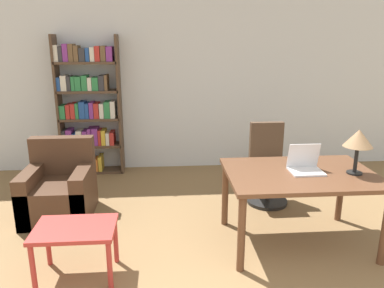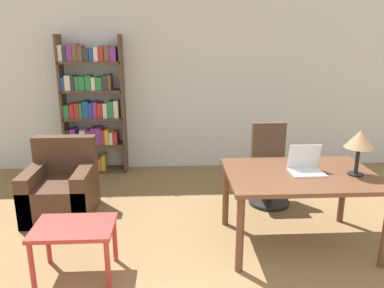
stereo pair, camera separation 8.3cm
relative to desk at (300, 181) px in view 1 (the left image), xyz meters
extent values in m
cube|color=silver|center=(-0.72, 2.48, 0.68)|extent=(8.00, 0.06, 2.70)
cube|color=brown|center=(0.00, 0.00, 0.07)|extent=(1.44, 1.00, 0.04)
cylinder|color=brown|center=(-0.66, -0.44, -0.31)|extent=(0.07, 0.07, 0.72)
cylinder|color=brown|center=(-0.66, 0.44, -0.31)|extent=(0.07, 0.07, 0.72)
cylinder|color=brown|center=(0.66, 0.44, -0.31)|extent=(0.07, 0.07, 0.72)
cube|color=silver|center=(0.05, -0.01, 0.10)|extent=(0.31, 0.25, 0.02)
cube|color=silver|center=(0.05, 0.08, 0.24)|extent=(0.31, 0.06, 0.25)
cube|color=navy|center=(0.05, 0.09, 0.24)|extent=(0.28, 0.05, 0.22)
cylinder|color=black|center=(0.50, -0.08, 0.10)|extent=(0.15, 0.15, 0.01)
cylinder|color=black|center=(0.50, -0.08, 0.24)|extent=(0.04, 0.04, 0.25)
cone|color=#93704C|center=(0.50, -0.08, 0.45)|extent=(0.27, 0.27, 0.17)
cylinder|color=black|center=(-0.03, 0.96, -0.65)|extent=(0.51, 0.51, 0.04)
cylinder|color=#262626|center=(-0.03, 0.96, -0.45)|extent=(0.06, 0.06, 0.34)
cube|color=#4C3828|center=(-0.03, 0.96, -0.23)|extent=(0.44, 0.44, 0.10)
cube|color=#4C3828|center=(-0.03, 1.14, 0.08)|extent=(0.42, 0.08, 0.52)
cube|color=#B2332D|center=(-2.09, -0.42, -0.21)|extent=(0.68, 0.48, 0.04)
cylinder|color=#B2332D|center=(-2.39, -0.62, -0.44)|extent=(0.04, 0.04, 0.44)
cylinder|color=#B2332D|center=(-1.78, -0.62, -0.44)|extent=(0.04, 0.04, 0.44)
cylinder|color=#B2332D|center=(-2.39, -0.21, -0.44)|extent=(0.04, 0.04, 0.44)
cylinder|color=#B2332D|center=(-1.78, -0.21, -0.44)|extent=(0.04, 0.04, 0.44)
cube|color=#472D1E|center=(-2.54, 0.78, -0.45)|extent=(0.74, 0.78, 0.43)
cube|color=#472D1E|center=(-2.54, 1.09, -0.01)|extent=(0.74, 0.16, 0.45)
cube|color=#472D1E|center=(-2.84, 0.78, -0.37)|extent=(0.16, 0.78, 0.58)
cube|color=#472D1E|center=(-2.25, 0.78, -0.37)|extent=(0.16, 0.78, 0.58)
cube|color=#4C3828|center=(-2.86, 2.29, 0.37)|extent=(0.04, 0.28, 2.07)
cube|color=#4C3828|center=(-1.97, 2.29, 0.37)|extent=(0.04, 0.28, 2.07)
cube|color=#4C3828|center=(-2.42, 2.29, -0.65)|extent=(0.89, 0.28, 0.04)
cube|color=silver|center=(-2.81, 2.29, -0.52)|extent=(0.06, 0.24, 0.21)
cube|color=silver|center=(-2.75, 2.29, -0.50)|extent=(0.06, 0.24, 0.26)
cube|color=gold|center=(-2.68, 2.29, -0.53)|extent=(0.06, 0.24, 0.20)
cube|color=#333338|center=(-2.60, 2.29, -0.54)|extent=(0.08, 0.24, 0.19)
cube|color=silver|center=(-2.53, 2.29, -0.52)|extent=(0.04, 0.24, 0.22)
cube|color=#7F338C|center=(-2.48, 2.29, -0.53)|extent=(0.05, 0.24, 0.20)
cube|color=silver|center=(-2.42, 2.29, -0.53)|extent=(0.05, 0.24, 0.20)
cube|color=orange|center=(-2.37, 2.29, -0.54)|extent=(0.05, 0.24, 0.19)
cube|color=gold|center=(-2.31, 2.29, -0.51)|extent=(0.05, 0.24, 0.23)
cube|color=#4C3828|center=(-2.42, 2.29, -0.23)|extent=(0.89, 0.28, 0.04)
cube|color=#333338|center=(-2.82, 2.29, -0.10)|extent=(0.05, 0.24, 0.23)
cube|color=#7F338C|center=(-2.74, 2.29, -0.09)|extent=(0.08, 0.24, 0.24)
cube|color=#234C99|center=(-2.67, 2.29, -0.12)|extent=(0.05, 0.24, 0.18)
cube|color=silver|center=(-2.59, 2.29, -0.10)|extent=(0.08, 0.24, 0.23)
cube|color=#7F338C|center=(-2.51, 2.29, -0.10)|extent=(0.07, 0.24, 0.22)
cube|color=#7F338C|center=(-2.44, 2.29, -0.09)|extent=(0.05, 0.24, 0.26)
cube|color=#7F338C|center=(-2.36, 2.29, -0.09)|extent=(0.09, 0.24, 0.26)
cube|color=#B72D28|center=(-2.29, 2.29, -0.10)|extent=(0.04, 0.24, 0.23)
cube|color=gold|center=(-2.23, 2.29, -0.10)|extent=(0.06, 0.24, 0.23)
cube|color=silver|center=(-2.17, 2.29, -0.12)|extent=(0.05, 0.24, 0.19)
cube|color=#B72D28|center=(-2.11, 2.29, -0.12)|extent=(0.06, 0.24, 0.19)
cube|color=#4C3828|center=(-2.42, 2.29, 0.18)|extent=(0.89, 0.28, 0.04)
cube|color=#2D7F47|center=(-2.80, 2.29, 0.30)|extent=(0.08, 0.24, 0.20)
cube|color=#B72D28|center=(-2.72, 2.29, 0.30)|extent=(0.06, 0.24, 0.21)
cube|color=#B72D28|center=(-2.65, 2.29, 0.31)|extent=(0.07, 0.24, 0.22)
cube|color=#2D7F47|center=(-2.59, 2.29, 0.31)|extent=(0.05, 0.24, 0.23)
cube|color=#234C99|center=(-2.52, 2.29, 0.32)|extent=(0.08, 0.24, 0.25)
cube|color=#234C99|center=(-2.45, 2.29, 0.31)|extent=(0.05, 0.24, 0.23)
cube|color=#7F338C|center=(-2.38, 2.29, 0.32)|extent=(0.06, 0.24, 0.24)
cube|color=#B72D28|center=(-2.31, 2.29, 0.31)|extent=(0.07, 0.24, 0.22)
cube|color=silver|center=(-2.23, 2.29, 0.31)|extent=(0.06, 0.24, 0.22)
cube|color=#2D7F47|center=(-2.15, 2.29, 0.32)|extent=(0.08, 0.24, 0.25)
cube|color=silver|center=(-2.07, 2.29, 0.33)|extent=(0.07, 0.24, 0.25)
cube|color=#4C3828|center=(-2.42, 2.29, 0.60)|extent=(0.89, 0.28, 0.04)
cube|color=#234C99|center=(-2.82, 2.29, 0.71)|extent=(0.05, 0.24, 0.19)
cube|color=silver|center=(-2.75, 2.29, 0.72)|extent=(0.08, 0.24, 0.22)
cube|color=#333338|center=(-2.67, 2.29, 0.72)|extent=(0.05, 0.24, 0.21)
cube|color=#2D7F47|center=(-2.61, 2.29, 0.71)|extent=(0.05, 0.24, 0.20)
cube|color=#2D7F47|center=(-2.54, 2.29, 0.71)|extent=(0.08, 0.24, 0.20)
cube|color=#2D7F47|center=(-2.45, 2.29, 0.72)|extent=(0.08, 0.24, 0.22)
cube|color=silver|center=(-2.38, 2.29, 0.71)|extent=(0.06, 0.24, 0.19)
cube|color=#2D7F47|center=(-2.30, 2.29, 0.71)|extent=(0.09, 0.24, 0.19)
cube|color=#333338|center=(-2.21, 2.29, 0.72)|extent=(0.08, 0.24, 0.21)
cube|color=brown|center=(-2.14, 2.29, 0.73)|extent=(0.04, 0.24, 0.22)
cube|color=#4C3828|center=(-2.42, 2.29, 1.01)|extent=(0.89, 0.28, 0.04)
cube|color=silver|center=(-2.81, 2.29, 1.14)|extent=(0.06, 0.24, 0.23)
cube|color=#333338|center=(-2.75, 2.29, 1.13)|extent=(0.06, 0.24, 0.21)
cube|color=#7F338C|center=(-2.68, 2.29, 1.15)|extent=(0.07, 0.24, 0.25)
cube|color=brown|center=(-2.61, 2.29, 1.15)|extent=(0.07, 0.24, 0.25)
cube|color=brown|center=(-2.54, 2.29, 1.14)|extent=(0.06, 0.24, 0.22)
cube|color=#333338|center=(-2.45, 2.29, 1.12)|extent=(0.08, 0.24, 0.19)
cube|color=#234C99|center=(-2.38, 2.29, 1.12)|extent=(0.05, 0.24, 0.19)
cube|color=silver|center=(-2.31, 2.29, 1.13)|extent=(0.06, 0.24, 0.20)
cube|color=#B72D28|center=(-2.24, 2.29, 1.14)|extent=(0.07, 0.24, 0.21)
cube|color=brown|center=(-2.16, 2.29, 1.14)|extent=(0.07, 0.24, 0.22)
cube|color=#7F338C|center=(-2.07, 2.29, 1.13)|extent=(0.09, 0.24, 0.21)
camera|label=1|loc=(-1.32, -3.33, 1.35)|focal=35.00mm
camera|label=2|loc=(-1.23, -3.34, 1.35)|focal=35.00mm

